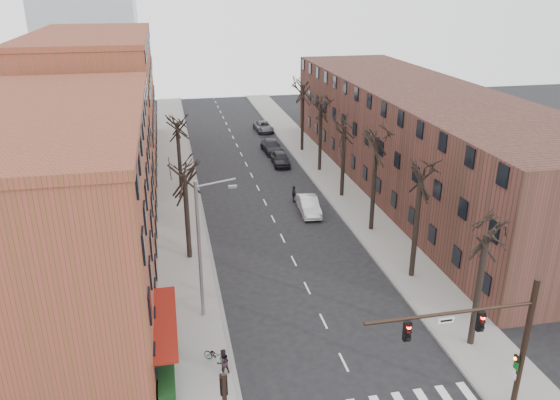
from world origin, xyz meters
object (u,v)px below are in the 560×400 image
parked_car_near (281,159)px  bicycle (216,355)px  parked_car_mid (272,147)px  silver_sedan (309,206)px

parked_car_near → bicycle: parked_car_near is taller
parked_car_near → parked_car_mid: (0.00, 5.15, -0.02)m
parked_car_near → parked_car_mid: size_ratio=0.87×
parked_car_mid → bicycle: 40.13m
silver_sedan → bicycle: (-10.24, -19.25, -0.20)m
silver_sedan → bicycle: bearing=-114.3°
silver_sedan → parked_car_near: 14.30m
parked_car_mid → bicycle: size_ratio=3.38×
bicycle → parked_car_mid: bearing=22.2°
parked_car_near → bicycle: bearing=-105.0°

